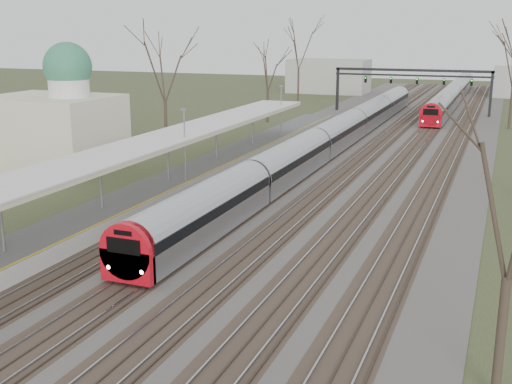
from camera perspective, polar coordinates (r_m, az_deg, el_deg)
track_bed at (r=61.71m, az=9.53°, el=3.63°), size 24.00×160.00×0.22m
platform at (r=48.37m, az=-5.75°, el=1.37°), size 3.50×69.00×1.00m
canopy at (r=43.81m, az=-8.54°, el=4.51°), size 4.10×50.00×3.11m
dome_building at (r=55.04m, az=-17.49°, el=5.76°), size 10.00×8.00×10.30m
signal_gantry at (r=90.48m, az=13.71°, el=9.85°), size 21.00×0.59×6.08m
tree_west_far at (r=60.27m, az=-8.20°, el=11.06°), size 5.50×5.50×11.33m
train_near at (r=62.61m, az=7.21°, el=5.18°), size 2.62×75.21×3.05m
train_far at (r=106.33m, az=17.10°, el=8.37°), size 2.62×60.21×3.05m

